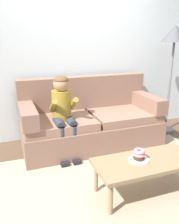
% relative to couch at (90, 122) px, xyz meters
% --- Properties ---
extents(ground, '(10.00, 10.00, 0.00)m').
position_rel_couch_xyz_m(ground, '(-0.06, -0.85, -0.36)').
color(ground, brown).
extents(wall_back, '(8.00, 0.10, 2.80)m').
position_rel_couch_xyz_m(wall_back, '(-0.06, 0.55, 1.04)').
color(wall_back, silver).
rests_on(wall_back, ground).
extents(area_rug, '(2.83, 1.86, 0.01)m').
position_rel_couch_xyz_m(area_rug, '(-0.06, -1.10, -0.35)').
color(area_rug, tan).
rests_on(area_rug, ground).
extents(couch, '(2.03, 0.90, 1.00)m').
position_rel_couch_xyz_m(couch, '(0.00, 0.00, 0.00)').
color(couch, '#846051').
rests_on(couch, ground).
extents(coffee_table, '(1.08, 0.49, 0.38)m').
position_rel_couch_xyz_m(coffee_table, '(0.13, -1.34, -0.01)').
color(coffee_table, '#937551').
rests_on(coffee_table, ground).
extents(person_child, '(0.34, 0.58, 1.10)m').
position_rel_couch_xyz_m(person_child, '(-0.46, -0.21, 0.31)').
color(person_child, olive).
rests_on(person_child, ground).
extents(plate, '(0.21, 0.21, 0.01)m').
position_rel_couch_xyz_m(plate, '(0.05, -1.31, 0.03)').
color(plate, white).
rests_on(plate, coffee_table).
extents(donut, '(0.16, 0.16, 0.04)m').
position_rel_couch_xyz_m(donut, '(0.05, -1.31, 0.06)').
color(donut, '#422619').
rests_on(donut, plate).
extents(donut_second, '(0.17, 0.17, 0.04)m').
position_rel_couch_xyz_m(donut_second, '(0.05, -1.31, 0.09)').
color(donut_second, pink).
rests_on(donut_second, donut).
extents(donut_third, '(0.16, 0.16, 0.04)m').
position_rel_couch_xyz_m(donut_third, '(0.05, -1.31, 0.13)').
color(donut_third, pink).
rests_on(donut_third, donut_second).
extents(toy_controller, '(0.23, 0.09, 0.05)m').
position_rel_couch_xyz_m(toy_controller, '(0.64, -0.87, -0.33)').
color(toy_controller, red).
rests_on(toy_controller, ground).
extents(floor_lamp, '(0.43, 0.43, 1.76)m').
position_rel_couch_xyz_m(floor_lamp, '(1.43, 0.05, 1.16)').
color(floor_lamp, slate).
rests_on(floor_lamp, ground).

